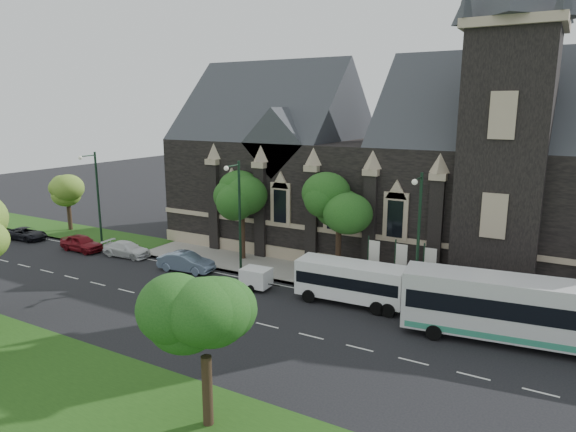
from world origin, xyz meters
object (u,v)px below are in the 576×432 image
Objects in this scene: banner_flag_right at (427,267)px; tour_coach at (522,310)px; street_lamp_near at (418,233)px; car_far_black at (26,234)px; shuttle_bus at (351,280)px; banner_flag_left at (372,258)px; banner_flag_center at (399,262)px; tree_park_east at (211,321)px; tree_walk_far at (69,188)px; box_trailer at (256,277)px; sedan at (186,262)px; car_far_red at (82,243)px; tree_walk_right at (343,203)px; street_lamp_mid at (238,211)px; car_far_white at (127,249)px; street_lamp_far at (96,194)px; tree_walk_left at (245,195)px.

banner_flag_right reaches higher than tour_coach.
street_lamp_near is at bearing 154.58° from tour_coach.
tour_coach is 2.99× the size of car_far_black.
tour_coach is 10.62m from shuttle_bus.
banner_flag_left is 1.00× the size of banner_flag_center.
tree_park_east is 1.57× the size of banner_flag_center.
tree_walk_far reaches higher than tour_coach.
shuttle_bus reaches higher than box_trailer.
tour_coach is (6.31, -4.08, -0.35)m from banner_flag_right.
car_far_black is (-20.55, -0.24, -0.16)m from sedan.
tree_walk_right is at bearing -76.53° from car_far_red.
car_far_black is (-24.74, -1.70, -4.50)m from street_lamp_mid.
car_far_white is (4.98, 0.78, -0.09)m from car_far_red.
box_trailer is 27.75m from car_far_black.
shuttle_bus is at bearing -2.76° from street_lamp_far.
tree_park_east is 21.10m from sedan.
banner_flag_left is (-3.71, 1.91, -2.73)m from street_lamp_near.
tree_walk_left is at bearing 120.87° from tree_park_east.
street_lamp_mid is 14.67m from banner_flag_right.
street_lamp_far reaches higher than banner_flag_center.
banner_flag_center is (36.11, -1.18, -2.24)m from tree_walk_far.
street_lamp_mid is at bearing 0.00° from street_lamp_far.
street_lamp_mid reaches higher than banner_flag_left.
sedan is at bearing -175.42° from street_lamp_near.
tree_park_east is at bearing -59.13° from tree_walk_left.
shuttle_bus is (2.81, -4.87, -4.18)m from tree_walk_right.
street_lamp_near is 2.06× the size of car_far_black.
box_trailer reaches higher than sedan.
tree_walk_far is 24.03m from street_lamp_mid.
tour_coach is (44.42, -5.25, -2.58)m from tree_walk_far.
tree_walk_right is 8.05m from banner_flag_right.
shuttle_bus reaches higher than car_far_red.
tree_walk_right reaches higher than tree_walk_left.
tree_park_east is 26.96m from car_far_white.
shuttle_bus is at bearing -143.45° from banner_flag_right.
tree_walk_far reaches higher than shuttle_bus.
car_far_red is (-30.49, -1.68, -4.36)m from street_lamp_near.
car_far_white is at bearing -155.12° from tree_walk_left.
street_lamp_far is (-16.00, 0.00, 0.00)m from street_lamp_mid.
sedan is 1.06× the size of car_far_red.
tour_coach is at bearing -97.25° from car_far_white.
banner_flag_right is 0.31× the size of tour_coach.
banner_flag_center is at bearing 131.93° from street_lamp_near.
tree_walk_right is 1.67× the size of sedan.
tree_walk_right is at bearing 8.86° from street_lamp_far.
street_lamp_near is 4.99m from banner_flag_left.
banner_flag_left is at bearing 151.22° from tour_coach.
shuttle_bus is (-2.27, -3.16, -0.75)m from banner_flag_center.
sedan is at bearing -115.33° from tree_walk_left.
street_lamp_mid is 2.25× the size of banner_flag_left.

